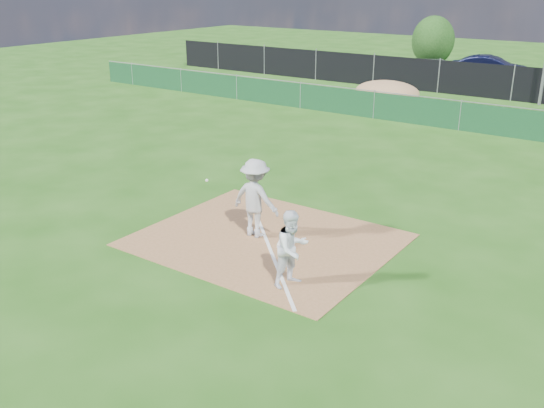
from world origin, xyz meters
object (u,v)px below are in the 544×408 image
(runner, at_px, (292,249))
(tree_left, at_px, (433,41))
(car_mid, at_px, (490,70))
(first_base, at_px, (286,244))
(car_left, at_px, (438,70))
(play_at_first, at_px, (255,198))

(runner, xyz_separation_m, tree_left, (-10.01, 33.31, 0.99))
(car_mid, xyz_separation_m, tree_left, (-5.59, 4.76, 1.01))
(first_base, height_order, car_left, car_left)
(play_at_first, relative_size, tree_left, 0.65)
(car_left, bearing_deg, first_base, 171.22)
(car_left, bearing_deg, car_mid, -84.42)
(runner, distance_m, car_mid, 28.89)
(play_at_first, xyz_separation_m, runner, (2.16, -1.62, -0.18))
(runner, relative_size, car_mid, 0.34)
(first_base, xyz_separation_m, tree_left, (-8.82, 31.76, 1.77))
(first_base, height_order, runner, runner)
(first_base, distance_m, tree_left, 33.01)
(car_mid, bearing_deg, car_left, 106.93)
(first_base, relative_size, tree_left, 0.11)
(runner, distance_m, car_left, 28.06)
(tree_left, bearing_deg, first_base, -74.48)
(play_at_first, bearing_deg, car_left, 101.06)
(first_base, relative_size, play_at_first, 0.17)
(tree_left, bearing_deg, runner, -73.27)
(car_mid, relative_size, tree_left, 1.37)
(first_base, height_order, play_at_first, play_at_first)
(first_base, xyz_separation_m, runner, (1.19, -1.55, 0.78))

